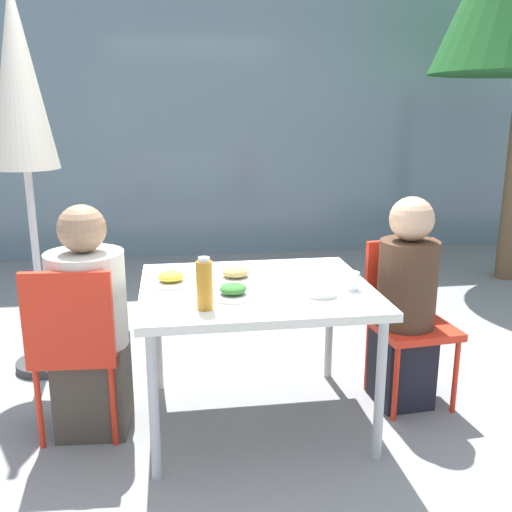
{
  "coord_description": "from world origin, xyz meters",
  "views": [
    {
      "loc": [
        -0.39,
        -2.62,
        1.56
      ],
      "look_at": [
        0.0,
        0.0,
        0.87
      ],
      "focal_mm": 40.0,
      "sensor_mm": 36.0,
      "label": 1
    }
  ],
  "objects_px": {
    "person_left": "(90,328)",
    "bottle": "(204,284)",
    "salad_bowl": "(321,290)",
    "chair_left": "(76,339)",
    "drinking_cup": "(352,281)",
    "person_right": "(406,307)",
    "chair_right": "(406,308)",
    "closed_umbrella": "(20,94)"
  },
  "relations": [
    {
      "from": "bottle",
      "to": "salad_bowl",
      "type": "distance_m",
      "value": 0.56
    },
    {
      "from": "chair_right",
      "to": "closed_umbrella",
      "type": "height_order",
      "value": "closed_umbrella"
    },
    {
      "from": "person_right",
      "to": "drinking_cup",
      "type": "height_order",
      "value": "person_right"
    },
    {
      "from": "person_left",
      "to": "closed_umbrella",
      "type": "height_order",
      "value": "closed_umbrella"
    },
    {
      "from": "salad_bowl",
      "to": "chair_right",
      "type": "bearing_deg",
      "value": 30.83
    },
    {
      "from": "person_left",
      "to": "drinking_cup",
      "type": "height_order",
      "value": "person_left"
    },
    {
      "from": "bottle",
      "to": "salad_bowl",
      "type": "relative_size",
      "value": 1.62
    },
    {
      "from": "person_left",
      "to": "chair_right",
      "type": "relative_size",
      "value": 1.31
    },
    {
      "from": "bottle",
      "to": "salad_bowl",
      "type": "height_order",
      "value": "bottle"
    },
    {
      "from": "chair_right",
      "to": "closed_umbrella",
      "type": "xyz_separation_m",
      "value": [
        -2.05,
        0.64,
        1.13
      ]
    },
    {
      "from": "chair_left",
      "to": "drinking_cup",
      "type": "height_order",
      "value": "chair_left"
    },
    {
      "from": "chair_left",
      "to": "salad_bowl",
      "type": "relative_size",
      "value": 6.11
    },
    {
      "from": "person_left",
      "to": "bottle",
      "type": "xyz_separation_m",
      "value": [
        0.54,
        -0.35,
        0.31
      ]
    },
    {
      "from": "person_left",
      "to": "chair_right",
      "type": "height_order",
      "value": "person_left"
    },
    {
      "from": "person_left",
      "to": "closed_umbrella",
      "type": "bearing_deg",
      "value": 121.56
    },
    {
      "from": "closed_umbrella",
      "to": "drinking_cup",
      "type": "distance_m",
      "value": 2.07
    },
    {
      "from": "person_left",
      "to": "chair_left",
      "type": "bearing_deg",
      "value": -121.94
    },
    {
      "from": "bottle",
      "to": "drinking_cup",
      "type": "height_order",
      "value": "bottle"
    },
    {
      "from": "person_left",
      "to": "drinking_cup",
      "type": "distance_m",
      "value": 1.28
    },
    {
      "from": "drinking_cup",
      "to": "salad_bowl",
      "type": "height_order",
      "value": "drinking_cup"
    },
    {
      "from": "closed_umbrella",
      "to": "drinking_cup",
      "type": "height_order",
      "value": "closed_umbrella"
    },
    {
      "from": "bottle",
      "to": "chair_right",
      "type": "bearing_deg",
      "value": 21.94
    },
    {
      "from": "person_right",
      "to": "bottle",
      "type": "distance_m",
      "value": 1.17
    },
    {
      "from": "person_left",
      "to": "salad_bowl",
      "type": "relative_size",
      "value": 7.99
    },
    {
      "from": "chair_left",
      "to": "person_right",
      "type": "distance_m",
      "value": 1.67
    },
    {
      "from": "chair_left",
      "to": "bottle",
      "type": "xyz_separation_m",
      "value": [
        0.6,
        -0.27,
        0.33
      ]
    },
    {
      "from": "person_right",
      "to": "salad_bowl",
      "type": "height_order",
      "value": "person_right"
    },
    {
      "from": "person_left",
      "to": "person_right",
      "type": "bearing_deg",
      "value": 4.45
    },
    {
      "from": "salad_bowl",
      "to": "person_left",
      "type": "bearing_deg",
      "value": 167.32
    },
    {
      "from": "chair_left",
      "to": "closed_umbrella",
      "type": "xyz_separation_m",
      "value": [
        -0.33,
        0.82,
        1.13
      ]
    },
    {
      "from": "person_right",
      "to": "drinking_cup",
      "type": "bearing_deg",
      "value": 23.38
    },
    {
      "from": "person_left",
      "to": "bottle",
      "type": "distance_m",
      "value": 0.71
    },
    {
      "from": "chair_left",
      "to": "person_right",
      "type": "bearing_deg",
      "value": 7.06
    },
    {
      "from": "closed_umbrella",
      "to": "person_left",
      "type": "bearing_deg",
      "value": -62.34
    },
    {
      "from": "chair_left",
      "to": "closed_umbrella",
      "type": "relative_size",
      "value": 0.39
    },
    {
      "from": "chair_left",
      "to": "chair_right",
      "type": "relative_size",
      "value": 1.0
    },
    {
      "from": "chair_left",
      "to": "salad_bowl",
      "type": "bearing_deg",
      "value": -4.45
    },
    {
      "from": "chair_right",
      "to": "salad_bowl",
      "type": "distance_m",
      "value": 0.71
    },
    {
      "from": "closed_umbrella",
      "to": "bottle",
      "type": "distance_m",
      "value": 1.64
    },
    {
      "from": "bottle",
      "to": "closed_umbrella",
      "type": "bearing_deg",
      "value": 130.44
    },
    {
      "from": "person_left",
      "to": "person_right",
      "type": "height_order",
      "value": "person_left"
    },
    {
      "from": "person_left",
      "to": "person_right",
      "type": "distance_m",
      "value": 1.61
    }
  ]
}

